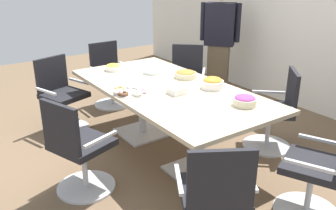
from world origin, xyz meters
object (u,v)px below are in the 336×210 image
object	(u,v)px
napkin_pile	(176,91)
office_chair_0	(320,173)
office_chair_2	(186,82)
snack_bowl_chips_yellow	(113,67)
office_chair_3	(110,78)
snack_bowl_chips_orange	(212,83)
conference_table	(168,98)
donut_platter	(130,91)
office_chair_5	(78,152)
snack_bowl_pretzels	(186,74)
office_chair_1	(275,114)
snack_bowl_candy_mix	(245,100)
office_chair_6	(214,204)
plate_stack	(153,72)
person_standing_0	(219,40)
office_chair_4	(62,99)

from	to	relation	value
napkin_pile	office_chair_0	bearing A→B (deg)	16.04
office_chair_2	snack_bowl_chips_yellow	size ratio (longest dim) A/B	4.58
office_chair_3	snack_bowl_chips_orange	distance (m)	2.03
conference_table	donut_platter	world-z (taller)	donut_platter
office_chair_5	snack_bowl_pretzels	bearing A→B (deg)	84.08
office_chair_1	snack_bowl_candy_mix	bearing A→B (deg)	148.68
snack_bowl_candy_mix	donut_platter	size ratio (longest dim) A/B	0.62
office_chair_2	snack_bowl_chips_yellow	distance (m)	1.17
office_chair_5	office_chair_3	bearing A→B (deg)	127.34
office_chair_0	office_chair_1	xyz separation A→B (m)	(-1.01, 0.67, 0.00)
office_chair_5	snack_bowl_chips_orange	distance (m)	1.52
office_chair_2	snack_bowl_chips_orange	bearing A→B (deg)	106.97
office_chair_3	office_chair_6	bearing A→B (deg)	75.16
conference_table	office_chair_3	xyz separation A→B (m)	(-1.69, 0.13, -0.22)
snack_bowl_chips_orange	plate_stack	xyz separation A→B (m)	(-0.83, -0.21, -0.04)
snack_bowl_candy_mix	snack_bowl_pretzels	distance (m)	1.00
snack_bowl_pretzels	plate_stack	xyz separation A→B (m)	(-0.37, -0.20, -0.03)
office_chair_0	snack_bowl_chips_orange	distance (m)	1.39
person_standing_0	napkin_pile	size ratio (longest dim) A/B	11.17
donut_platter	office_chair_0	bearing A→B (deg)	24.52
conference_table	office_chair_2	size ratio (longest dim) A/B	2.64
conference_table	snack_bowl_pretzels	size ratio (longest dim) A/B	9.63
office_chair_1	napkin_pile	world-z (taller)	office_chair_1
office_chair_3	office_chair_4	bearing A→B (deg)	25.75
conference_table	office_chair_5	xyz separation A→B (m)	(0.18, -1.10, -0.22)
office_chair_3	office_chair_5	world-z (taller)	same
office_chair_6	snack_bowl_candy_mix	xyz separation A→B (m)	(-0.60, 0.88, 0.39)
donut_platter	snack_bowl_chips_orange	bearing A→B (deg)	65.18
office_chair_4	office_chair_5	xyz separation A→B (m)	(1.41, -0.35, 0.00)
office_chair_6	napkin_pile	distance (m)	1.39
office_chair_3	plate_stack	xyz separation A→B (m)	(1.15, 0.03, 0.36)
person_standing_0	plate_stack	xyz separation A→B (m)	(0.57, -1.57, -0.10)
office_chair_3	conference_table	bearing A→B (deg)	83.89
office_chair_4	office_chair_6	size ratio (longest dim) A/B	1.00
office_chair_4	office_chair_5	world-z (taller)	same
napkin_pile	person_standing_0	bearing A→B (deg)	126.82
office_chair_2	snack_bowl_chips_yellow	world-z (taller)	office_chair_2
office_chair_0	office_chair_2	bearing A→B (deg)	52.75
conference_table	snack_bowl_candy_mix	bearing A→B (deg)	18.74
office_chair_0	snack_bowl_pretzels	distance (m)	1.83
office_chair_4	office_chair_5	bearing A→B (deg)	58.07
office_chair_0	napkin_pile	xyz separation A→B (m)	(-1.40, -0.40, 0.38)
office_chair_0	snack_bowl_pretzels	xyz separation A→B (m)	(-1.78, 0.01, 0.39)
office_chair_3	office_chair_5	distance (m)	2.24
office_chair_3	snack_bowl_chips_orange	world-z (taller)	office_chair_3
conference_table	person_standing_0	size ratio (longest dim) A/B	1.43
snack_bowl_chips_orange	napkin_pile	world-z (taller)	snack_bowl_chips_orange
office_chair_1	snack_bowl_chips_yellow	distance (m)	1.98
office_chair_6	office_chair_0	bearing A→B (deg)	19.65
office_chair_2	snack_bowl_chips_orange	distance (m)	1.38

